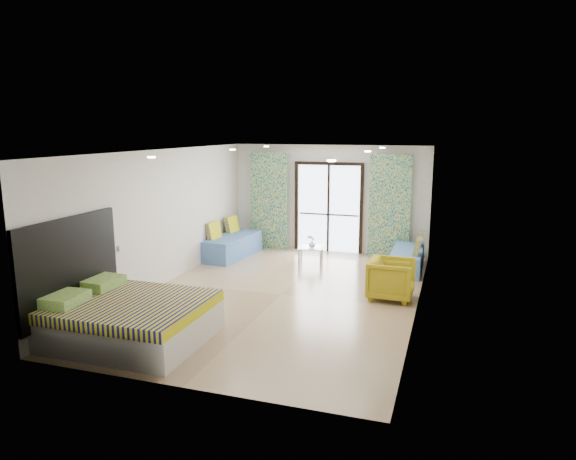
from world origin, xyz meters
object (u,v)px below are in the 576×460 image
(coffee_table, at_px, (311,249))
(armchair, at_px, (391,277))
(daybed_left, at_px, (232,245))
(daybed_right, at_px, (408,259))
(bed, at_px, (129,319))

(coffee_table, distance_m, armchair, 2.92)
(daybed_left, distance_m, daybed_right, 4.23)
(daybed_left, height_order, armchair, daybed_left)
(daybed_left, distance_m, armchair, 4.58)
(daybed_left, bearing_deg, armchair, -20.51)
(daybed_left, distance_m, coffee_table, 2.01)
(daybed_right, bearing_deg, armchair, -93.76)
(daybed_right, height_order, armchair, daybed_right)
(bed, xyz_separation_m, coffee_table, (1.38, 5.15, 0.02))
(bed, bearing_deg, daybed_left, 97.07)
(bed, height_order, daybed_left, daybed_left)
(daybed_left, bearing_deg, coffee_table, 6.06)
(daybed_right, bearing_deg, daybed_left, -179.81)
(bed, bearing_deg, armchair, 41.86)
(coffee_table, bearing_deg, bed, -104.97)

